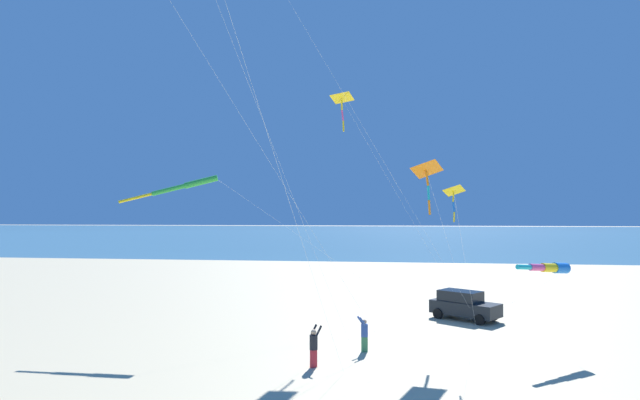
{
  "coord_description": "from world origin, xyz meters",
  "views": [
    {
      "loc": [
        -29.98,
        1.94,
        6.81
      ],
      "look_at": [
        -6.03,
        5.22,
        7.52
      ],
      "focal_mm": 28.94,
      "sensor_mm": 36.0,
      "label": 1
    }
  ],
  "objects_px": {
    "person_child_green_jacket": "(314,345)",
    "kite_delta_white_trailing": "(342,99)",
    "cooler_box": "(471,308)",
    "kite_windsock_orange_high_right": "(550,268)",
    "kite_windsock_rainbow_low_near": "(184,186)",
    "person_adult_flyer": "(364,332)",
    "kite_delta_yellow_midlevel": "(426,170)",
    "kite_delta_striped_overhead": "(453,192)",
    "parked_car": "(464,305)"
  },
  "relations": [
    {
      "from": "kite_delta_white_trailing",
      "to": "kite_windsock_rainbow_low_near",
      "type": "bearing_deg",
      "value": 114.12
    },
    {
      "from": "parked_car",
      "to": "kite_windsock_rainbow_low_near",
      "type": "bearing_deg",
      "value": 109.88
    },
    {
      "from": "person_adult_flyer",
      "to": "kite_delta_striped_overhead",
      "type": "xyz_separation_m",
      "value": [
        0.42,
        -4.42,
        7.01
      ]
    },
    {
      "from": "parked_car",
      "to": "kite_delta_white_trailing",
      "type": "height_order",
      "value": "kite_delta_white_trailing"
    },
    {
      "from": "person_adult_flyer",
      "to": "kite_delta_yellow_midlevel",
      "type": "bearing_deg",
      "value": -46.43
    },
    {
      "from": "person_child_green_jacket",
      "to": "kite_delta_striped_overhead",
      "type": "relative_size",
      "value": 0.22
    },
    {
      "from": "person_child_green_jacket",
      "to": "kite_delta_white_trailing",
      "type": "xyz_separation_m",
      "value": [
        9.69,
        -0.36,
        13.25
      ]
    },
    {
      "from": "cooler_box",
      "to": "kite_delta_white_trailing",
      "type": "height_order",
      "value": "kite_delta_white_trailing"
    },
    {
      "from": "person_child_green_jacket",
      "to": "kite_delta_yellow_midlevel",
      "type": "relative_size",
      "value": 0.19
    },
    {
      "from": "kite_delta_striped_overhead",
      "to": "parked_car",
      "type": "bearing_deg",
      "value": -10.84
    },
    {
      "from": "parked_car",
      "to": "kite_delta_yellow_midlevel",
      "type": "height_order",
      "value": "kite_delta_yellow_midlevel"
    },
    {
      "from": "kite_windsock_rainbow_low_near",
      "to": "kite_delta_striped_overhead",
      "type": "distance_m",
      "value": 15.25
    },
    {
      "from": "kite_delta_yellow_midlevel",
      "to": "person_child_green_jacket",
      "type": "bearing_deg",
      "value": 138.25
    },
    {
      "from": "parked_car",
      "to": "kite_delta_striped_overhead",
      "type": "bearing_deg",
      "value": 169.16
    },
    {
      "from": "kite_delta_white_trailing",
      "to": "kite_windsock_orange_high_right",
      "type": "height_order",
      "value": "kite_delta_white_trailing"
    },
    {
      "from": "person_adult_flyer",
      "to": "kite_windsock_rainbow_low_near",
      "type": "relative_size",
      "value": 0.1
    },
    {
      "from": "person_adult_flyer",
      "to": "kite_windsock_orange_high_right",
      "type": "height_order",
      "value": "kite_windsock_orange_high_right"
    },
    {
      "from": "kite_delta_white_trailing",
      "to": "parked_car",
      "type": "bearing_deg",
      "value": -75.26
    },
    {
      "from": "cooler_box",
      "to": "kite_windsock_orange_high_right",
      "type": "bearing_deg",
      "value": -168.09
    },
    {
      "from": "kite_windsock_orange_high_right",
      "to": "kite_delta_striped_overhead",
      "type": "xyz_separation_m",
      "value": [
        -0.71,
        4.73,
        3.79
      ]
    },
    {
      "from": "parked_car",
      "to": "kite_windsock_orange_high_right",
      "type": "bearing_deg",
      "value": -157.91
    },
    {
      "from": "person_child_green_jacket",
      "to": "kite_windsock_orange_high_right",
      "type": "xyz_separation_m",
      "value": [
        4.05,
        -11.27,
        3.17
      ]
    },
    {
      "from": "person_child_green_jacket",
      "to": "kite_windsock_orange_high_right",
      "type": "relative_size",
      "value": 0.17
    },
    {
      "from": "kite_delta_striped_overhead",
      "to": "kite_delta_yellow_midlevel",
      "type": "bearing_deg",
      "value": 23.43
    },
    {
      "from": "kite_delta_yellow_midlevel",
      "to": "kite_delta_white_trailing",
      "type": "xyz_separation_m",
      "value": [
        3.68,
        5.01,
        4.98
      ]
    },
    {
      "from": "kite_windsock_rainbow_low_near",
      "to": "kite_windsock_orange_high_right",
      "type": "bearing_deg",
      "value": -94.82
    },
    {
      "from": "parked_car",
      "to": "cooler_box",
      "type": "height_order",
      "value": "parked_car"
    },
    {
      "from": "person_child_green_jacket",
      "to": "kite_windsock_rainbow_low_near",
      "type": "height_order",
      "value": "kite_windsock_rainbow_low_near"
    },
    {
      "from": "kite_windsock_rainbow_low_near",
      "to": "person_adult_flyer",
      "type": "bearing_deg",
      "value": -104.75
    },
    {
      "from": "person_adult_flyer",
      "to": "kite_delta_white_trailing",
      "type": "distance_m",
      "value": 15.03
    },
    {
      "from": "kite_delta_yellow_midlevel",
      "to": "kite_delta_white_trailing",
      "type": "relative_size",
      "value": 0.67
    },
    {
      "from": "cooler_box",
      "to": "person_child_green_jacket",
      "type": "xyz_separation_m",
      "value": [
        -14.67,
        9.03,
        0.8
      ]
    },
    {
      "from": "kite_delta_white_trailing",
      "to": "kite_windsock_rainbow_low_near",
      "type": "distance_m",
      "value": 11.31
    },
    {
      "from": "person_adult_flyer",
      "to": "person_child_green_jacket",
      "type": "relative_size",
      "value": 0.95
    },
    {
      "from": "kite_windsock_orange_high_right",
      "to": "kite_delta_striped_overhead",
      "type": "relative_size",
      "value": 1.3
    },
    {
      "from": "person_adult_flyer",
      "to": "kite_delta_white_trailing",
      "type": "xyz_separation_m",
      "value": [
        6.78,
        1.75,
        13.3
      ]
    },
    {
      "from": "kite_windsock_orange_high_right",
      "to": "person_adult_flyer",
      "type": "bearing_deg",
      "value": 97.03
    },
    {
      "from": "kite_windsock_rainbow_low_near",
      "to": "cooler_box",
      "type": "bearing_deg",
      "value": -62.96
    },
    {
      "from": "kite_delta_white_trailing",
      "to": "kite_delta_striped_overhead",
      "type": "relative_size",
      "value": 1.76
    },
    {
      "from": "cooler_box",
      "to": "kite_windsock_rainbow_low_near",
      "type": "relative_size",
      "value": 0.04
    },
    {
      "from": "cooler_box",
      "to": "person_adult_flyer",
      "type": "xyz_separation_m",
      "value": [
        -11.76,
        6.91,
        0.75
      ]
    },
    {
      "from": "cooler_box",
      "to": "person_child_green_jacket",
      "type": "bearing_deg",
      "value": 148.4
    },
    {
      "from": "person_adult_flyer",
      "to": "kite_delta_striped_overhead",
      "type": "distance_m",
      "value": 8.3
    },
    {
      "from": "parked_car",
      "to": "kite_delta_striped_overhead",
      "type": "xyz_separation_m",
      "value": [
        -8.41,
        1.61,
        7.02
      ]
    },
    {
      "from": "cooler_box",
      "to": "kite_windsock_rainbow_low_near",
      "type": "distance_m",
      "value": 21.37
    },
    {
      "from": "parked_car",
      "to": "kite_windsock_rainbow_low_near",
      "type": "xyz_separation_m",
      "value": [
        -6.03,
        16.67,
        7.54
      ]
    },
    {
      "from": "kite_delta_white_trailing",
      "to": "kite_windsock_orange_high_right",
      "type": "bearing_deg",
      "value": -117.38
    },
    {
      "from": "kite_windsock_orange_high_right",
      "to": "kite_delta_yellow_midlevel",
      "type": "bearing_deg",
      "value": 71.5
    },
    {
      "from": "person_adult_flyer",
      "to": "person_child_green_jacket",
      "type": "xyz_separation_m",
      "value": [
        -2.92,
        2.11,
        0.05
      ]
    },
    {
      "from": "person_child_green_jacket",
      "to": "kite_delta_white_trailing",
      "type": "height_order",
      "value": "kite_delta_white_trailing"
    }
  ]
}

